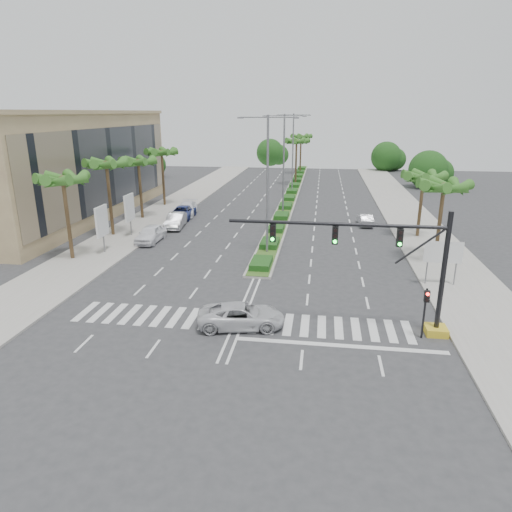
{
  "coord_description": "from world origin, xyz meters",
  "views": [
    {
      "loc": [
        4.67,
        -24.94,
        12.23
      ],
      "look_at": [
        0.47,
        3.88,
        3.0
      ],
      "focal_mm": 32.0,
      "sensor_mm": 36.0,
      "label": 1
    }
  ],
  "objects": [
    {
      "name": "palm_left_mid",
      "position": [
        -16.5,
        18.0,
        7.08
      ],
      "size": [
        4.57,
        4.68,
        7.95
      ],
      "color": "brown",
      "rests_on": "ground"
    },
    {
      "name": "direction_sign",
      "position": [
        13.5,
        7.99,
        2.45
      ],
      "size": [
        2.7,
        0.11,
        3.4
      ],
      "color": "slate",
      "rests_on": "ground"
    },
    {
      "name": "palm_right_far",
      "position": [
        14.5,
        22.0,
        5.91
      ],
      "size": [
        4.57,
        4.68,
        6.75
      ],
      "color": "brown",
      "rests_on": "ground"
    },
    {
      "name": "palm_right_near",
      "position": [
        14.5,
        14.0,
        6.2
      ],
      "size": [
        4.57,
        4.68,
        7.05
      ],
      "color": "brown",
      "rests_on": "ground"
    },
    {
      "name": "palm_median_a",
      "position": [
        0.0,
        55.0,
        7.17
      ],
      "size": [
        4.57,
        4.68,
        8.05
      ],
      "color": "brown",
      "rests_on": "ground"
    },
    {
      "name": "palm_left_far",
      "position": [
        -16.5,
        26.0,
        6.5
      ],
      "size": [
        4.57,
        4.68,
        7.35
      ],
      "color": "brown",
      "rests_on": "ground"
    },
    {
      "name": "car_right",
      "position": [
        9.62,
        26.45,
        0.66
      ],
      "size": [
        1.66,
        4.1,
        1.33
      ],
      "primitive_type": "imported",
      "rotation": [
        0.0,
        0.0,
        3.21
      ],
      "color": "#B8B7BC",
      "rests_on": "ground"
    },
    {
      "name": "building",
      "position": [
        -26.0,
        26.0,
        6.0
      ],
      "size": [
        12.0,
        36.0,
        12.0
      ],
      "primitive_type": "cube",
      "color": "tan",
      "rests_on": "ground"
    },
    {
      "name": "palm_median_b",
      "position": [
        0.0,
        70.0,
        7.17
      ],
      "size": [
        4.57,
        4.68,
        8.05
      ],
      "color": "brown",
      "rests_on": "ground"
    },
    {
      "name": "car_crossing",
      "position": [
        0.25,
        -0.68,
        0.71
      ],
      "size": [
        5.47,
        3.25,
        1.42
      ],
      "primitive_type": "imported",
      "rotation": [
        0.0,
        0.0,
        1.75
      ],
      "color": "silver",
      "rests_on": "ground"
    },
    {
      "name": "car_parked_a",
      "position": [
        -11.8,
        16.35,
        0.82
      ],
      "size": [
        1.98,
        4.84,
        1.64
      ],
      "primitive_type": "imported",
      "rotation": [
        0.0,
        0.0,
        -0.01
      ],
      "color": "white",
      "rests_on": "ground"
    },
    {
      "name": "median_grass",
      "position": [
        0.0,
        45.0,
        0.22
      ],
      "size": [
        1.8,
        75.0,
        0.04
      ],
      "primitive_type": "cube",
      "color": "#36581E",
      "rests_on": "median"
    },
    {
      "name": "car_parked_d",
      "position": [
        -11.8,
        28.69,
        0.79
      ],
      "size": [
        2.83,
        5.66,
        1.58
      ],
      "primitive_type": "imported",
      "rotation": [
        0.0,
        0.0,
        0.12
      ],
      "color": "white",
      "rests_on": "ground"
    },
    {
      "name": "palm_left_near",
      "position": [
        -16.5,
        10.0,
        6.69
      ],
      "size": [
        4.57,
        4.68,
        7.55
      ],
      "color": "brown",
      "rests_on": "ground"
    },
    {
      "name": "ground",
      "position": [
        0.0,
        0.0,
        0.0
      ],
      "size": [
        160.0,
        160.0,
        0.0
      ],
      "primitive_type": "plane",
      "color": "#333335",
      "rests_on": "ground"
    },
    {
      "name": "palm_left_end",
      "position": [
        -16.5,
        34.0,
        6.88
      ],
      "size": [
        4.57,
        4.68,
        7.75
      ],
      "color": "brown",
      "rests_on": "ground"
    },
    {
      "name": "pedestrian_signal",
      "position": [
        10.6,
        -0.68,
        2.04
      ],
      "size": [
        0.28,
        0.36,
        3.0
      ],
      "color": "black",
      "rests_on": "ground"
    },
    {
      "name": "footpath_left",
      "position": [
        -15.2,
        20.0,
        0.07
      ],
      "size": [
        6.0,
        120.0,
        0.15
      ],
      "primitive_type": "cube",
      "color": "gray",
      "rests_on": "ground"
    },
    {
      "name": "streetlight_near",
      "position": [
        0.0,
        14.0,
        6.81
      ],
      "size": [
        5.1,
        0.25,
        12.0
      ],
      "color": "slate",
      "rests_on": "ground"
    },
    {
      "name": "signal_gantry",
      "position": [
        9.27,
        -0.0,
        3.46
      ],
      "size": [
        12.6,
        1.2,
        7.2
      ],
      "color": "gold",
      "rests_on": "ground"
    },
    {
      "name": "billboard_near",
      "position": [
        -14.5,
        12.0,
        2.96
      ],
      "size": [
        0.18,
        2.1,
        4.35
      ],
      "color": "slate",
      "rests_on": "ground"
    },
    {
      "name": "footpath_right",
      "position": [
        15.2,
        20.0,
        0.07
      ],
      "size": [
        6.0,
        120.0,
        0.15
      ],
      "primitive_type": "cube",
      "color": "gray",
      "rests_on": "ground"
    },
    {
      "name": "median",
      "position": [
        0.0,
        45.0,
        0.1
      ],
      "size": [
        2.2,
        75.0,
        0.2
      ],
      "primitive_type": "cube",
      "color": "gray",
      "rests_on": "ground"
    },
    {
      "name": "streetlight_mid",
      "position": [
        0.0,
        30.0,
        6.81
      ],
      "size": [
        5.1,
        0.25,
        12.0
      ],
      "color": "slate",
      "rests_on": "ground"
    },
    {
      "name": "car_parked_c",
      "position": [
        -11.8,
        26.73,
        0.73
      ],
      "size": [
        2.6,
        5.32,
        1.46
      ],
      "primitive_type": "imported",
      "rotation": [
        0.0,
        0.0,
        0.04
      ],
      "color": "navy",
      "rests_on": "ground"
    },
    {
      "name": "car_parked_b",
      "position": [
        -11.15,
        22.28,
        0.81
      ],
      "size": [
        2.26,
        5.07,
        1.62
      ],
      "primitive_type": "imported",
      "rotation": [
        0.0,
        0.0,
        0.11
      ],
      "color": "#A09FA3",
      "rests_on": "ground"
    },
    {
      "name": "streetlight_far",
      "position": [
        0.0,
        46.0,
        6.81
      ],
      "size": [
        5.1,
        0.25,
        12.0
      ],
      "color": "slate",
      "rests_on": "ground"
    },
    {
      "name": "billboard_far",
      "position": [
        -14.5,
        18.0,
        2.96
      ],
      "size": [
        0.18,
        2.1,
        4.35
      ],
      "color": "slate",
      "rests_on": "ground"
    }
  ]
}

